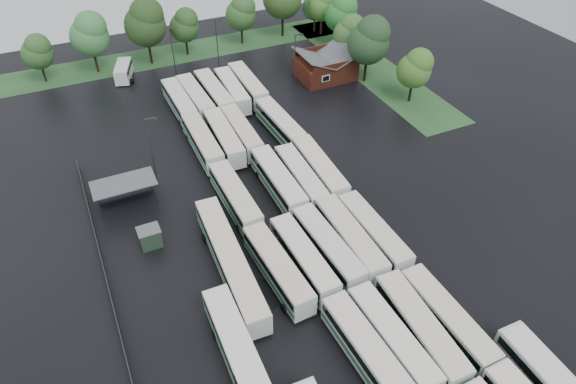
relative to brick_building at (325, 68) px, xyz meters
name	(u,v)px	position (x,y,z in m)	size (l,w,h in m)	color
ground	(316,273)	(-24.00, -42.77, -1.87)	(160.00, 160.00, 0.00)	black
brick_building	(325,68)	(0.00, 0.00, 0.00)	(10.07, 8.60, 5.39)	maroon
wash_shed	(123,184)	(-41.20, -20.74, 1.12)	(8.20, 4.20, 3.58)	#2D2D30
utility_hut	(150,237)	(-40.20, -30.17, -0.55)	(2.70, 2.20, 2.62)	#1C321F
grass_strip_north	(179,53)	(-22.00, 22.03, -1.86)	(80.00, 10.00, 0.01)	#224C22
grass_strip_east	(369,67)	(10.00, 0.03, -1.86)	(10.00, 50.00, 0.01)	#224C22
west_fence	(108,284)	(-46.20, -34.77, -1.27)	(0.10, 50.00, 1.20)	#2D2D30
bus_r1c1	(367,352)	(-25.03, -55.22, 0.12)	(3.20, 13.08, 3.62)	silver
bus_r1c2	(392,339)	(-22.05, -55.02, 0.08)	(2.98, 12.74, 3.53)	silver
bus_r1c3	(420,329)	(-18.88, -55.21, 0.15)	(3.36, 13.27, 3.66)	silver
bus_r1c4	(447,319)	(-15.64, -55.35, 0.09)	(2.89, 12.80, 3.55)	silver
bus_r2c0	(278,269)	(-28.46, -41.91, 0.10)	(3.38, 12.99, 3.58)	silver
bus_r2c1	(304,258)	(-25.11, -41.67, 0.08)	(2.95, 12.73, 3.53)	silver
bus_r2c2	(328,247)	(-21.83, -41.36, 0.11)	(3.24, 13.02, 3.60)	silver
bus_r2c3	(350,239)	(-18.81, -41.31, 0.18)	(3.05, 13.38, 3.71)	silver
bus_r2c4	(373,233)	(-15.70, -41.53, 0.11)	(2.87, 12.92, 3.59)	silver
bus_r3c0	(235,197)	(-28.44, -28.27, 0.12)	(2.88, 13.00, 3.61)	silver
bus_r3c2	(278,181)	(-22.01, -27.67, 0.18)	(2.97, 13.39, 3.72)	silver
bus_r3c3	(301,178)	(-18.83, -28.13, 0.09)	(3.18, 12.85, 3.55)	silver
bus_r3c4	(319,169)	(-15.74, -27.65, 0.18)	(3.41, 13.46, 3.72)	silver
bus_r4c0	(203,142)	(-28.38, -14.16, 0.14)	(2.95, 13.16, 3.65)	silver
bus_r4c1	(224,137)	(-25.08, -14.35, 0.14)	(3.29, 13.21, 3.65)	silver
bus_r4c2	(241,132)	(-22.14, -14.06, 0.08)	(2.97, 12.76, 3.54)	silver
bus_r4c4	(280,124)	(-15.80, -14.56, 0.13)	(3.24, 13.10, 3.62)	silver
bus_r5c0	(179,102)	(-28.22, -0.98, 0.08)	(2.82, 12.73, 3.54)	silver
bus_r5c1	(196,98)	(-25.38, -0.92, 0.13)	(3.09, 13.08, 3.62)	silver
bus_r5c2	(214,93)	(-22.04, -0.82, 0.18)	(3.01, 13.41, 3.72)	silver
bus_r5c3	(232,91)	(-18.85, -1.12, 0.11)	(3.36, 13.04, 3.60)	silver
bus_r5c4	(248,85)	(-15.69, -0.43, 0.16)	(3.05, 13.30, 3.69)	silver
artic_bus_west_b	(230,261)	(-32.91, -38.65, 0.17)	(3.65, 19.89, 3.67)	silver
artic_bus_west_c	(247,373)	(-36.27, -52.47, 0.14)	(3.18, 19.55, 3.62)	silver
minibus	(123,71)	(-34.40, 15.26, -0.26)	(4.44, 7.07, 2.90)	silver
tree_north_0	(37,51)	(-47.81, 20.39, 4.05)	(5.56, 5.56, 9.21)	black
tree_north_1	(90,34)	(-38.28, 20.33, 5.72)	(7.12, 7.12, 11.79)	black
tree_north_2	(146,22)	(-28.06, 19.52, 6.49)	(7.84, 7.84, 12.99)	black
tree_north_3	(185,25)	(-20.46, 20.58, 4.29)	(5.77, 5.77, 9.56)	black
tree_north_4	(242,12)	(-8.40, 20.86, 4.79)	(6.24, 6.24, 10.34)	black
tree_north_6	(316,5)	(8.41, 20.20, 3.95)	(5.46, 5.46, 9.04)	#312517
tree_east_0	(416,68)	(9.39, -14.35, 4.40)	(5.88, 5.88, 9.74)	black
tree_east_1	(370,40)	(6.24, -4.56, 6.14)	(7.51, 7.51, 12.44)	black
tree_east_2	(350,32)	(7.00, 3.46, 4.44)	(5.92, 5.92, 9.80)	black
tree_east_3	(342,13)	(9.53, 11.00, 5.18)	(6.62, 6.62, 10.96)	#3B2214
tree_east_4	(323,3)	(9.09, 18.30, 4.80)	(6.26, 6.26, 10.37)	#322013
lamp_post_ne	(296,58)	(-7.07, -1.91, 4.13)	(1.59, 0.31, 10.32)	#2D2D30
lamp_post_nw	(152,148)	(-36.45, -18.81, 4.33)	(1.64, 0.32, 10.67)	#2D2D30
lamp_post_back_w	(173,48)	(-25.08, 12.86, 3.50)	(1.42, 0.28, 9.25)	#2D2D30
lamp_post_back_e	(217,39)	(-16.32, 13.28, 3.45)	(1.41, 0.27, 9.16)	#2D2D30
puddle_2	(255,298)	(-31.83, -43.11, -1.86)	(5.61, 5.61, 0.01)	black
puddle_3	(336,272)	(-21.81, -43.56, -1.86)	(3.26, 3.26, 0.01)	black
puddle_4	(516,354)	(-10.83, -60.75, -1.86)	(3.07, 3.07, 0.01)	black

